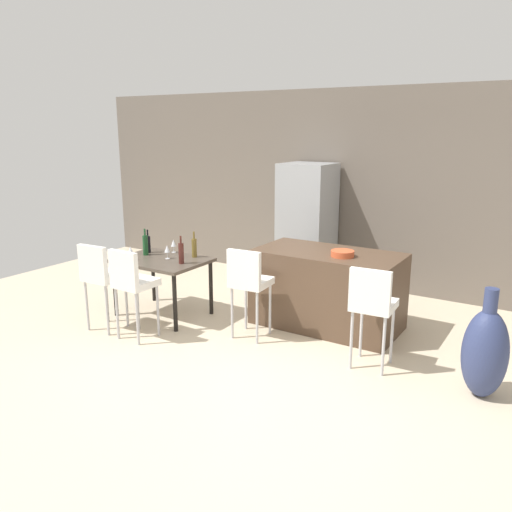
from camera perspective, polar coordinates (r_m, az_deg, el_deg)
ground_plane at (r=5.74m, az=1.82°, el=-10.07°), size 10.00×10.00×0.00m
back_wall at (r=7.75m, az=12.17°, el=7.12°), size 10.00×0.12×2.90m
kitchen_island at (r=6.24m, az=7.90°, el=-3.67°), size 1.71×0.88×0.92m
bar_chair_left at (r=5.74m, az=-0.83°, el=-2.60°), size 0.43×0.43×1.05m
bar_chair_middle at (r=5.14m, az=12.74°, el=-4.97°), size 0.42×0.42×1.05m
dining_table at (r=6.59m, az=-10.35°, el=-0.99°), size 1.11×0.82×0.74m
dining_chair_near at (r=6.24m, az=-16.81°, el=-1.86°), size 0.42×0.42×1.05m
dining_chair_far at (r=5.88m, az=-13.61°, el=-2.60°), size 0.41×0.41×1.05m
wine_bottle_inner at (r=6.91m, az=-11.86°, el=1.32°), size 0.06×0.06×0.31m
wine_bottle_end at (r=6.57m, az=-6.85°, el=0.95°), size 0.06×0.06×0.33m
wine_bottle_near at (r=6.27m, az=-8.29°, el=0.34°), size 0.07×0.07×0.34m
wine_bottle_far at (r=6.78m, az=-12.14°, el=1.22°), size 0.07×0.07×0.35m
wine_glass_left at (r=6.54m, az=-9.81°, el=0.76°), size 0.07×0.07×0.17m
wine_glass_middle at (r=6.85m, az=-9.12°, el=1.41°), size 0.07×0.07×0.17m
wine_glass_right at (r=6.56m, az=-13.73°, el=0.62°), size 0.07×0.07×0.17m
refrigerator at (r=7.72m, az=5.64°, el=3.35°), size 0.72×0.68×1.84m
fruit_bowl at (r=5.91m, az=9.55°, el=0.27°), size 0.26×0.26×0.07m
floor_vase at (r=5.03m, az=24.00°, el=-9.73°), size 0.39×0.39×1.01m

